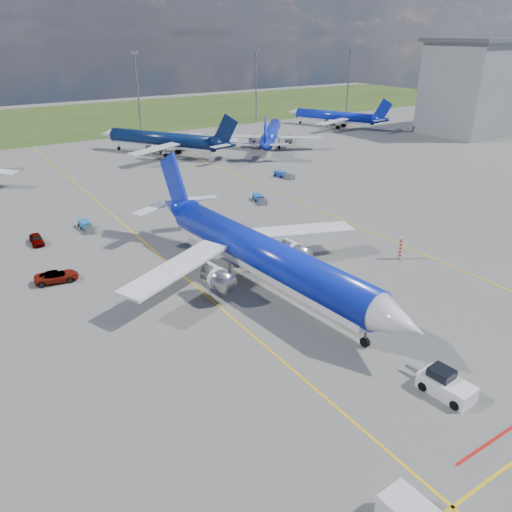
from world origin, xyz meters
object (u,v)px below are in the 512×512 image
service_car_c (184,206)px  main_airliner (263,287)px  bg_jet_ne (271,147)px  service_car_b (57,276)px  baggage_tug_e (283,175)px  bg_jet_ene (334,127)px  warning_post (400,249)px  pushback_tug (445,385)px  baggage_tug_c (86,226)px  baggage_tug_w (259,199)px  bg_jet_n (164,155)px  service_car_a (37,239)px

service_car_c → main_airliner: bearing=-80.3°
bg_jet_ne → service_car_b: size_ratio=7.51×
baggage_tug_e → bg_jet_ene: bearing=30.1°
main_airliner → warning_post: bearing=-14.3°
pushback_tug → bg_jet_ene: bearing=47.6°
warning_post → baggage_tug_c: (-31.41, 33.65, -1.00)m
bg_jet_ne → bg_jet_ene: 36.22m
baggage_tug_w → baggage_tug_c: (-29.53, 3.08, 0.02)m
main_airliner → service_car_b: (-19.93, 14.70, 0.70)m
service_car_c → baggage_tug_w: 13.51m
baggage_tug_e → baggage_tug_c: bearing=-179.2°
warning_post → pushback_tug: 26.96m
baggage_tug_w → baggage_tug_e: (13.02, 10.72, 0.03)m
bg_jet_ne → baggage_tug_e: bearing=99.5°
service_car_b → bg_jet_n: bearing=-24.9°
bg_jet_ene → service_car_b: size_ratio=7.16×
warning_post → service_car_b: 43.24m
bg_jet_ne → bg_jet_n: bearing=26.0°
bg_jet_n → pushback_tug: bg_jet_n is taller
baggage_tug_c → baggage_tug_e: bearing=11.4°
service_car_a → service_car_c: 24.01m
baggage_tug_c → main_airliner: bearing=-67.2°
warning_post → main_airliner: size_ratio=0.06×
service_car_a → baggage_tug_e: bearing=13.0°
baggage_tug_c → baggage_tug_e: size_ratio=0.96×
baggage_tug_w → baggage_tug_e: 16.87m
baggage_tug_e → bg_jet_ne: bearing=50.8°
bg_jet_n → baggage_tug_w: (-0.70, -43.66, 0.48)m
baggage_tug_w → service_car_a: bearing=-165.9°
bg_jet_ene → baggage_tug_c: bg_jet_ene is taller
baggage_tug_c → baggage_tug_e: baggage_tug_e is taller
main_airliner → baggage_tug_c: (-12.00, 30.43, 0.50)m
bg_jet_ne → service_car_c: 53.45m
bg_jet_ne → baggage_tug_c: 67.05m
service_car_c → baggage_tug_c: service_car_c is taller
service_car_a → service_car_c: service_car_a is taller
service_car_c → baggage_tug_c: bearing=-161.5°
bg_jet_n → pushback_tug: bearing=47.6°
bg_jet_n → baggage_tug_w: bearing=56.4°
main_airliner → baggage_tug_c: main_airliner is taller
service_car_c → bg_jet_n: bearing=89.0°
warning_post → service_car_b: size_ratio=0.60×
bg_jet_ne → service_car_c: bg_jet_ne is taller
bg_jet_n → baggage_tug_e: bg_jet_n is taller
bg_jet_ne → service_car_a: bg_jet_ne is taller
bg_jet_ene → baggage_tug_c: bearing=3.3°
service_car_b → warning_post: bearing=-105.2°
baggage_tug_w → main_airliner: bearing=-106.9°
service_car_b → pushback_tug: bearing=-141.0°
bg_jet_ene → service_car_a: bearing=2.4°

